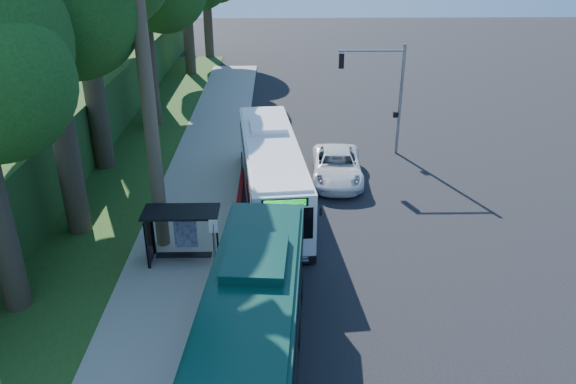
{
  "coord_description": "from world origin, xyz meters",
  "views": [
    {
      "loc": [
        -2.88,
        -24.01,
        13.35
      ],
      "look_at": [
        -2.41,
        1.0,
        1.5
      ],
      "focal_mm": 35.0,
      "sensor_mm": 36.0,
      "label": 1
    }
  ],
  "objects_px": {
    "bus_shelter": "(176,225)",
    "white_bus": "(271,170)",
    "pickup": "(337,166)",
    "teal_bus": "(250,347)"
  },
  "relations": [
    {
      "from": "white_bus",
      "to": "teal_bus",
      "type": "bearing_deg",
      "value": -97.88
    },
    {
      "from": "pickup",
      "to": "white_bus",
      "type": "bearing_deg",
      "value": -139.71
    },
    {
      "from": "bus_shelter",
      "to": "teal_bus",
      "type": "distance_m",
      "value": 8.66
    },
    {
      "from": "bus_shelter",
      "to": "pickup",
      "type": "bearing_deg",
      "value": 48.13
    },
    {
      "from": "bus_shelter",
      "to": "white_bus",
      "type": "distance_m",
      "value": 7.07
    },
    {
      "from": "teal_bus",
      "to": "white_bus",
      "type": "bearing_deg",
      "value": 92.16
    },
    {
      "from": "white_bus",
      "to": "pickup",
      "type": "xyz_separation_m",
      "value": [
        3.77,
        2.85,
        -1.02
      ]
    },
    {
      "from": "bus_shelter",
      "to": "white_bus",
      "type": "bearing_deg",
      "value": 55.51
    },
    {
      "from": "bus_shelter",
      "to": "white_bus",
      "type": "height_order",
      "value": "white_bus"
    },
    {
      "from": "teal_bus",
      "to": "pickup",
      "type": "height_order",
      "value": "teal_bus"
    }
  ]
}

